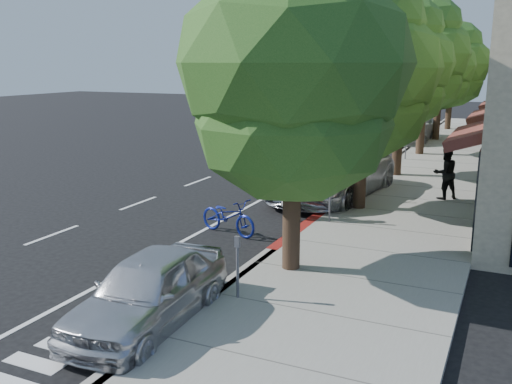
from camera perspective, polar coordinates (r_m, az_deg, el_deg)
The scene contains 18 objects.
ground at distance 15.17m, azimuth 3.05°, elevation -5.17°, with size 120.00×120.00×0.00m, color black.
sidewalk at distance 22.12m, azimuth 16.35°, elevation 0.31°, with size 4.60×56.00×0.15m, color gray.
curb at distance 22.55m, azimuth 10.57°, elevation 0.85°, with size 0.30×56.00×0.15m, color #9E998E.
curb_red_segment at distance 16.04m, azimuth 4.37°, elevation -3.90°, with size 0.32×4.00×0.15m, color maroon.
street_tree_0 at distance 12.24m, azimuth 3.79°, elevation 12.27°, with size 5.05×5.05×7.56m.
street_tree_1 at distance 17.97m, azimuth 10.77°, elevation 11.81°, with size 4.73×4.73×7.27m.
street_tree_2 at distance 23.83m, azimuth 14.38°, elevation 12.18°, with size 4.18×4.18×7.29m.
street_tree_3 at distance 29.75m, azimuth 16.60°, elevation 12.85°, with size 4.38×4.38×7.85m.
street_tree_4 at distance 35.70m, azimuth 17.97°, elevation 11.78°, with size 4.09×4.09×7.02m.
street_tree_5 at distance 41.66m, azimuth 19.02°, elevation 11.91°, with size 5.09×5.09×7.43m.
cyclist at distance 16.93m, azimuth 3.35°, elevation 0.13°, with size 0.70×0.46×1.93m, color silver.
bicycle at distance 15.87m, azimuth -2.79°, elevation -2.43°, with size 0.68×1.94×1.02m, color navy.
silver_suv at distance 20.17m, azimuth 7.42°, elevation 1.87°, with size 2.92×6.33×1.76m, color silver.
dark_sedan at distance 23.98m, azimuth 6.12°, elevation 3.19°, with size 1.44×4.14×1.37m, color black.
white_pickup at distance 35.12m, azimuth 15.10°, elevation 6.22°, with size 2.46×6.04×1.75m, color silver.
dark_suv_far at distance 41.23m, azimuth 14.18°, elevation 7.19°, with size 2.05×5.10×1.74m, color black.
near_car_a at distance 10.60m, azimuth -10.70°, elevation -9.65°, with size 1.60×3.98×1.36m, color silver.
pedestrian at distance 20.23m, azimuth 18.40°, elevation 1.81°, with size 0.87×0.67×1.78m, color black.
Camera 1 is at (5.27, -13.43, 4.71)m, focal length 40.00 mm.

